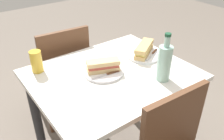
% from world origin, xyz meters
% --- Properties ---
extents(dining_table, '(0.92, 0.75, 0.73)m').
position_xyz_m(dining_table, '(0.00, 0.00, 0.59)').
color(dining_table, silver).
rests_on(dining_table, ground).
extents(chair_near, '(0.43, 0.43, 0.86)m').
position_xyz_m(chair_near, '(0.07, -0.57, 0.49)').
color(chair_near, brown).
rests_on(chair_near, ground).
extents(plate_near, '(0.24, 0.24, 0.01)m').
position_xyz_m(plate_near, '(0.04, -0.03, 0.74)').
color(plate_near, white).
rests_on(plate_near, dining_table).
extents(baguette_sandwich_near, '(0.20, 0.14, 0.07)m').
position_xyz_m(baguette_sandwich_near, '(0.04, -0.03, 0.78)').
color(baguette_sandwich_near, '#DBB77A').
rests_on(baguette_sandwich_near, plate_near).
extents(knife_near, '(0.18, 0.03, 0.01)m').
position_xyz_m(knife_near, '(0.05, 0.02, 0.75)').
color(knife_near, silver).
rests_on(knife_near, plate_near).
extents(plate_far, '(0.24, 0.24, 0.01)m').
position_xyz_m(plate_far, '(-0.30, -0.05, 0.74)').
color(plate_far, white).
rests_on(plate_far, dining_table).
extents(baguette_sandwich_far, '(0.22, 0.17, 0.07)m').
position_xyz_m(baguette_sandwich_far, '(-0.30, -0.05, 0.78)').
color(baguette_sandwich_far, tan).
rests_on(baguette_sandwich_far, plate_far).
extents(knife_far, '(0.17, 0.09, 0.01)m').
position_xyz_m(knife_far, '(-0.34, -0.01, 0.75)').
color(knife_far, silver).
rests_on(knife_far, plate_far).
extents(water_bottle, '(0.08, 0.08, 0.28)m').
position_xyz_m(water_bottle, '(-0.19, 0.22, 0.84)').
color(water_bottle, '#99C6B7').
rests_on(water_bottle, dining_table).
extents(beer_glass, '(0.07, 0.07, 0.13)m').
position_xyz_m(beer_glass, '(0.34, -0.28, 0.79)').
color(beer_glass, gold).
rests_on(beer_glass, dining_table).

